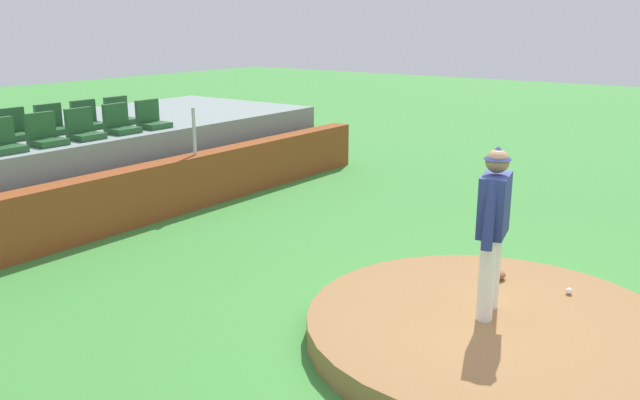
% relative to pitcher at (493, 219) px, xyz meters
% --- Properties ---
extents(ground_plane, '(60.00, 60.00, 0.00)m').
position_rel_pitcher_xyz_m(ground_plane, '(-0.09, -0.09, -1.27)').
color(ground_plane, '#3E8B39').
extents(pitchers_mound, '(3.78, 3.78, 0.25)m').
position_rel_pitcher_xyz_m(pitchers_mound, '(-0.09, -0.09, -1.14)').
color(pitchers_mound, olive).
rests_on(pitchers_mound, ground_plane).
extents(pitcher, '(0.74, 0.35, 1.75)m').
position_rel_pitcher_xyz_m(pitcher, '(0.00, 0.00, 0.00)').
color(pitcher, white).
rests_on(pitcher, pitchers_mound).
extents(baseball, '(0.07, 0.07, 0.07)m').
position_rel_pitcher_xyz_m(baseball, '(1.00, -0.54, -0.98)').
color(baseball, white).
rests_on(baseball, pitchers_mound).
extents(fielding_glove, '(0.36, 0.33, 0.11)m').
position_rel_pitcher_xyz_m(fielding_glove, '(0.92, 0.30, -0.96)').
color(fielding_glove, brown).
rests_on(fielding_glove, pitchers_mound).
extents(brick_barrier, '(12.63, 0.40, 0.92)m').
position_rel_pitcher_xyz_m(brick_barrier, '(-0.09, 6.11, -0.81)').
color(brick_barrier, brown).
rests_on(brick_barrier, ground_plane).
extents(fence_post_right, '(0.06, 0.06, 0.82)m').
position_rel_pitcher_xyz_m(fence_post_right, '(1.73, 6.11, 0.06)').
color(fence_post_right, silver).
rests_on(fence_post_right, brick_barrier).
extents(bleacher_platform, '(11.84, 3.96, 1.31)m').
position_rel_pitcher_xyz_m(bleacher_platform, '(-0.09, 8.58, -0.62)').
color(bleacher_platform, gray).
rests_on(bleacher_platform, ground_plane).
extents(stadium_chair_1, '(0.48, 0.44, 0.50)m').
position_rel_pitcher_xyz_m(stadium_chair_1, '(-1.14, 7.10, 0.19)').
color(stadium_chair_1, '#26572D').
rests_on(stadium_chair_1, bleacher_platform).
extents(stadium_chair_2, '(0.48, 0.44, 0.50)m').
position_rel_pitcher_xyz_m(stadium_chair_2, '(-0.43, 7.14, 0.19)').
color(stadium_chair_2, '#26572D').
rests_on(stadium_chair_2, bleacher_platform).
extents(stadium_chair_3, '(0.48, 0.44, 0.50)m').
position_rel_pitcher_xyz_m(stadium_chair_3, '(0.25, 7.13, 0.19)').
color(stadium_chair_3, '#26572D').
rests_on(stadium_chair_3, bleacher_platform).
extents(stadium_chair_4, '(0.48, 0.44, 0.50)m').
position_rel_pitcher_xyz_m(stadium_chair_4, '(0.99, 7.15, 0.19)').
color(stadium_chair_4, '#26572D').
rests_on(stadium_chair_4, bleacher_platform).
extents(stadium_chair_5, '(0.48, 0.44, 0.50)m').
position_rel_pitcher_xyz_m(stadium_chair_5, '(1.68, 7.15, 0.19)').
color(stadium_chair_5, '#26572D').
rests_on(stadium_chair_5, bleacher_platform).
extents(stadium_chair_8, '(0.48, 0.44, 0.50)m').
position_rel_pitcher_xyz_m(stadium_chair_8, '(-0.42, 8.03, 0.19)').
color(stadium_chair_8, '#26572D').
rests_on(stadium_chair_8, bleacher_platform).
extents(stadium_chair_9, '(0.48, 0.44, 0.50)m').
position_rel_pitcher_xyz_m(stadium_chair_9, '(0.27, 8.03, 0.19)').
color(stadium_chair_9, '#26572D').
rests_on(stadium_chair_9, bleacher_platform).
extents(stadium_chair_10, '(0.48, 0.44, 0.50)m').
position_rel_pitcher_xyz_m(stadium_chair_10, '(0.96, 8.03, 0.19)').
color(stadium_chair_10, '#26572D').
rests_on(stadium_chair_10, bleacher_platform).
extents(stadium_chair_11, '(0.48, 0.44, 0.50)m').
position_rel_pitcher_xyz_m(stadium_chair_11, '(1.66, 8.03, 0.19)').
color(stadium_chair_11, '#26572D').
rests_on(stadium_chair_11, bleacher_platform).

